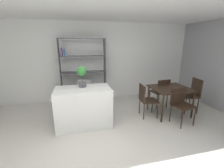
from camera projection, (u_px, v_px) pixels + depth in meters
name	position (u px, v px, depth m)	size (l,w,h in m)	color
ground_plane	(102.00, 146.00, 2.89)	(10.21, 10.21, 0.00)	beige
back_partition	(88.00, 62.00, 5.04)	(7.41, 0.06, 2.61)	white
kitchen_island	(84.00, 107.00, 3.56)	(1.28, 0.72, 0.93)	white
potted_plant_on_island	(82.00, 75.00, 3.48)	(0.23, 0.23, 0.49)	#4C4C51
open_bookshelf	(82.00, 75.00, 4.78)	(1.42, 0.33, 2.08)	#4C4C51
dining_table	(170.00, 91.00, 4.05)	(1.01, 0.89, 0.76)	black
dining_chair_near	(181.00, 102.00, 3.64)	(0.52, 0.48, 0.87)	black
dining_chair_window_side	(193.00, 92.00, 4.23)	(0.48, 0.48, 0.98)	black
dining_chair_far	(161.00, 90.00, 4.53)	(0.48, 0.50, 0.90)	black
dining_chair_island_side	(146.00, 98.00, 3.94)	(0.47, 0.46, 0.89)	black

